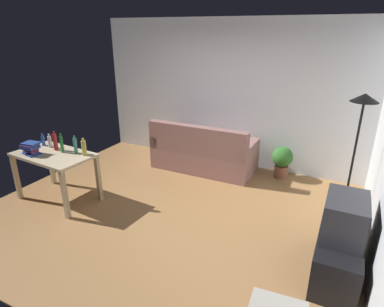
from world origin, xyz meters
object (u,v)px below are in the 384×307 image
(bottle_tall, at_px, (75,145))
(bottle_blue, at_px, (43,140))
(torchiere_lamp, at_px, (359,127))
(book_stack, at_px, (31,148))
(bottle_clear, at_px, (50,141))
(bottle_green, at_px, (62,144))
(couch, at_px, (203,154))
(bottle_red, at_px, (55,142))
(tv_stand, at_px, (338,255))
(bottle_squat, at_px, (84,148))
(desk, at_px, (54,160))
(tv, at_px, (345,218))
(potted_plant, at_px, (282,160))

(bottle_tall, bearing_deg, bottle_blue, 178.71)
(torchiere_lamp, bearing_deg, book_stack, -163.62)
(bottle_clear, xyz_separation_m, bottle_green, (0.35, -0.08, 0.04))
(torchiere_lamp, xyz_separation_m, book_stack, (-4.25, -1.25, -0.56))
(couch, distance_m, bottle_red, 2.56)
(couch, height_order, book_stack, book_stack)
(tv_stand, distance_m, bottle_clear, 4.30)
(bottle_blue, height_order, bottle_squat, bottle_squat)
(bottle_clear, bearing_deg, desk, -35.04)
(tv_stand, xyz_separation_m, bottle_red, (-4.07, 0.00, 0.65))
(desk, bearing_deg, tv_stand, 6.42)
(bottle_red, bearing_deg, tv, -0.01)
(desk, xyz_separation_m, bottle_green, (0.09, 0.10, 0.24))
(couch, xyz_separation_m, potted_plant, (1.40, 0.31, 0.02))
(bottle_green, xyz_separation_m, bottle_tall, (0.19, 0.08, -0.01))
(book_stack, bearing_deg, desk, 31.51)
(bottle_red, relative_size, bottle_squat, 1.12)
(potted_plant, bearing_deg, torchiere_lamp, -49.77)
(tv_stand, bearing_deg, bottle_clear, 89.33)
(tv, distance_m, bottle_red, 4.08)
(bottle_green, bearing_deg, bottle_blue, 169.88)
(bottle_tall, bearing_deg, potted_plant, 39.46)
(potted_plant, height_order, bottle_green, bottle_green)
(bottle_green, bearing_deg, bottle_red, 169.09)
(torchiere_lamp, distance_m, bottle_squat, 3.68)
(desk, bearing_deg, book_stack, -144.01)
(bottle_clear, xyz_separation_m, bottle_red, (0.18, -0.05, 0.04))
(bottle_green, bearing_deg, desk, -131.60)
(potted_plant, bearing_deg, tv, -64.21)
(bottle_blue, relative_size, bottle_clear, 0.93)
(tv_stand, relative_size, bottle_tall, 4.10)
(tv, xyz_separation_m, bottle_tall, (-3.71, 0.04, 0.18))
(couch, xyz_separation_m, tv_stand, (2.47, -1.90, -0.07))
(tv_stand, bearing_deg, potted_plant, 25.71)
(bottle_red, relative_size, bottle_green, 0.99)
(tv, relative_size, bottle_tall, 2.24)
(torchiere_lamp, bearing_deg, desk, -164.74)
(couch, bearing_deg, book_stack, 50.90)
(bottle_tall, xyz_separation_m, book_stack, (-0.55, -0.34, -0.02))
(tv, distance_m, bottle_squat, 3.53)
(tv, xyz_separation_m, desk, (-3.99, -0.13, -0.05))
(tv, relative_size, potted_plant, 1.05)
(tv, distance_m, book_stack, 4.27)
(tv_stand, height_order, bottle_clear, bottle_clear)
(potted_plant, bearing_deg, bottle_green, -141.57)
(couch, height_order, bottle_squat, bottle_squat)
(potted_plant, distance_m, bottle_blue, 4.01)
(desk, distance_m, bottle_squat, 0.54)
(bottle_blue, bearing_deg, torchiere_lamp, 11.46)
(tv, xyz_separation_m, book_stack, (-4.26, -0.30, 0.16))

